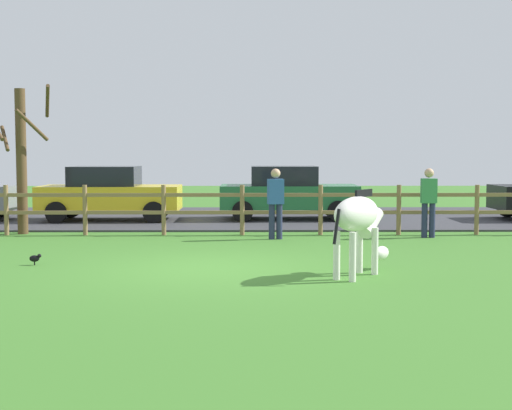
% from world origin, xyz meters
% --- Properties ---
extents(ground_plane, '(60.00, 60.00, 0.00)m').
position_xyz_m(ground_plane, '(0.00, 0.00, 0.00)').
color(ground_plane, '#3D7528').
extents(parking_asphalt, '(28.00, 7.40, 0.05)m').
position_xyz_m(parking_asphalt, '(0.00, 9.30, 0.03)').
color(parking_asphalt, '#38383D').
rests_on(parking_asphalt, ground_plane).
extents(paddock_fence, '(21.18, 0.11, 1.22)m').
position_xyz_m(paddock_fence, '(-0.47, 5.00, 0.70)').
color(paddock_fence, olive).
rests_on(paddock_fence, ground_plane).
extents(bare_tree, '(1.73, 1.70, 3.64)m').
position_xyz_m(bare_tree, '(-4.93, 5.25, 1.93)').
color(bare_tree, '#513A23').
rests_on(bare_tree, ground_plane).
extents(zebra, '(1.31, 1.65, 1.41)m').
position_xyz_m(zebra, '(2.45, -0.81, 0.93)').
color(zebra, white).
rests_on(zebra, ground_plane).
extents(crow_on_grass, '(0.21, 0.10, 0.20)m').
position_xyz_m(crow_on_grass, '(-3.17, 0.38, 0.13)').
color(crow_on_grass, black).
rests_on(crow_on_grass, ground_plane).
extents(parked_car_green, '(4.00, 1.89, 1.56)m').
position_xyz_m(parked_car_green, '(1.79, 8.57, 0.84)').
color(parked_car_green, '#236B38').
rests_on(parked_car_green, parking_asphalt).
extents(parked_car_yellow, '(4.01, 1.90, 1.56)m').
position_xyz_m(parked_car_yellow, '(-3.39, 8.26, 0.84)').
color(parked_car_yellow, yellow).
rests_on(parked_car_yellow, parking_asphalt).
extents(visitor_left_of_tree, '(0.37, 0.24, 1.64)m').
position_xyz_m(visitor_left_of_tree, '(4.90, 4.42, 0.91)').
color(visitor_left_of_tree, '#232847').
rests_on(visitor_left_of_tree, ground_plane).
extents(visitor_right_of_tree, '(0.39, 0.28, 1.64)m').
position_xyz_m(visitor_right_of_tree, '(1.27, 4.14, 0.91)').
color(visitor_right_of_tree, '#232847').
rests_on(visitor_right_of_tree, ground_plane).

